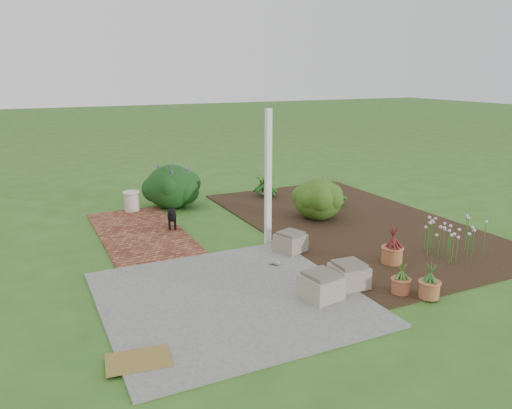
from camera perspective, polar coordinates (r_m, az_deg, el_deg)
name	(u,v)px	position (r m, az deg, el deg)	size (l,w,h in m)	color
ground	(256,248)	(9.16, -0.04, -4.96)	(80.00, 80.00, 0.00)	#355E1D
concrete_patio	(230,298)	(7.21, -3.03, -10.58)	(3.50, 3.50, 0.04)	#60605D
brick_path	(141,232)	(10.21, -13.02, -3.11)	(1.60, 3.50, 0.04)	maroon
garden_bed	(351,222)	(10.80, 10.84, -2.01)	(4.00, 7.00, 0.03)	black
veranda_post	(268,178)	(9.03, 1.40, 3.00)	(0.10, 0.10, 2.50)	white
stone_trough_near	(349,276)	(7.57, 10.56, -8.03)	(0.48, 0.48, 0.32)	gray
stone_trough_mid	(321,287)	(7.14, 7.43, -9.32)	(0.49, 0.49, 0.33)	gray
stone_trough_far	(291,243)	(8.87, 3.97, -4.37)	(0.45, 0.45, 0.30)	#716E55
coir_doormat	(138,360)	(5.90, -13.30, -16.90)	(0.70, 0.45, 0.02)	brown
black_dog	(172,215)	(10.19, -9.59, -1.22)	(0.26, 0.53, 0.46)	black
cream_ceramic_urn	(132,201)	(11.70, -14.03, 0.36)	(0.33, 0.33, 0.44)	beige
evergreen_shrub	(318,198)	(10.84, 7.11, 0.71)	(1.04, 1.04, 0.88)	#1A360E
agapanthus_clump_back	(331,188)	(11.95, 8.52, 1.91)	(0.94, 0.94, 0.85)	#1C4211
agapanthus_clump_front	(265,182)	(12.70, 1.05, 2.60)	(0.83, 0.83, 0.74)	#1B4310
pink_flower_patch	(452,235)	(9.39, 21.48, -3.29)	(0.99, 0.99, 0.64)	#113D0F
terracotta_pot_bronze	(392,255)	(8.64, 15.28, -5.58)	(0.34, 0.34, 0.28)	#A45F37
terracotta_pot_small_left	(401,286)	(7.57, 16.21, -8.89)	(0.26, 0.26, 0.22)	#AA5939
terracotta_pot_small_right	(429,289)	(7.54, 19.19, -9.14)	(0.28, 0.28, 0.24)	#AA5C39
purple_flowering_bush	(172,186)	(11.91, -9.61, 2.14)	(1.22, 1.22, 1.04)	black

